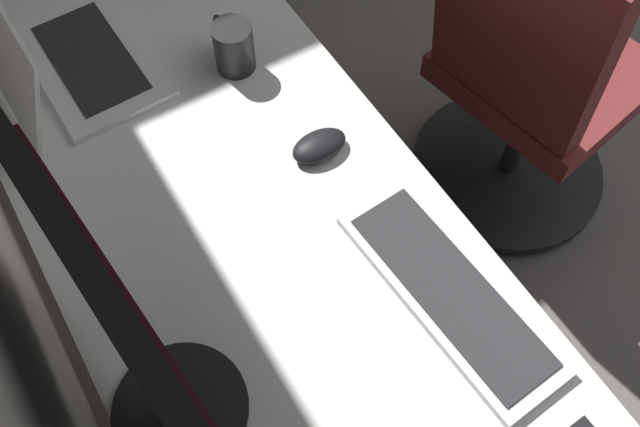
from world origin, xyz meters
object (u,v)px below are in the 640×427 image
monitor_primary (145,352)px  office_chair (526,89)px  keyboard_main (450,292)px  coffee_mug (233,46)px  mouse_main (319,146)px  laptop_left (58,57)px

monitor_primary → office_chair: bearing=-71.4°
monitor_primary → keyboard_main: size_ratio=1.20×
coffee_mug → mouse_main: bearing=-173.4°
coffee_mug → office_chair: size_ratio=0.12×
laptop_left → monitor_primary: bearing=172.6°
mouse_main → monitor_primary: bearing=125.0°
laptop_left → coffee_mug: 0.33m
office_chair → coffee_mug: bearing=72.9°
coffee_mug → office_chair: 0.76m
coffee_mug → office_chair: office_chair is taller
mouse_main → coffee_mug: 0.26m
monitor_primary → keyboard_main: monitor_primary is taller
laptop_left → keyboard_main: size_ratio=0.80×
monitor_primary → coffee_mug: (0.55, -0.38, -0.20)m
laptop_left → mouse_main: 0.52m
keyboard_main → coffee_mug: size_ratio=3.68×
laptop_left → keyboard_main: laptop_left is taller
keyboard_main → mouse_main: 0.35m
mouse_main → office_chair: office_chair is taller
mouse_main → coffee_mug: coffee_mug is taller
mouse_main → office_chair: bearing=-84.5°
keyboard_main → office_chair: 0.77m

